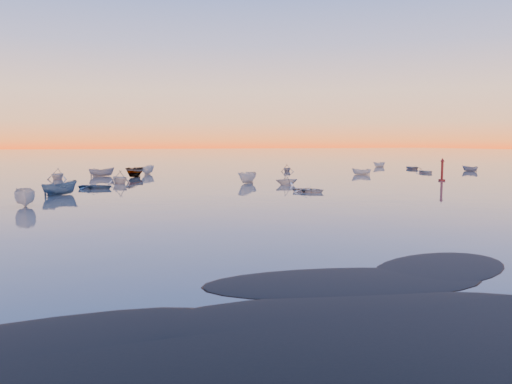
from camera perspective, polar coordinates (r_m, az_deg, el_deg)
name	(u,v)px	position (r m, az deg, el deg)	size (l,w,h in m)	color
ground	(150,166)	(117.38, -12.02, 2.93)	(600.00, 600.00, 0.00)	#696057
mud_lobes	(471,281)	(21.67, 23.33, -9.36)	(140.00, 6.00, 0.07)	black
moored_fleet	(192,181)	(71.05, -7.37, 1.26)	(124.00, 58.00, 1.20)	silver
boat_near_left	(96,189)	(61.59, -17.83, 0.35)	(3.92, 1.63, 0.98)	#3E5D76
boat_near_center	(60,195)	(55.45, -21.50, -0.34)	(4.13, 1.75, 1.43)	#3E5D76
channel_marker	(442,171)	(75.52, 20.50, 2.21)	(0.94, 0.94, 3.36)	#4B1010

